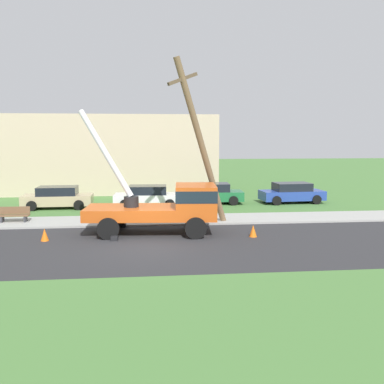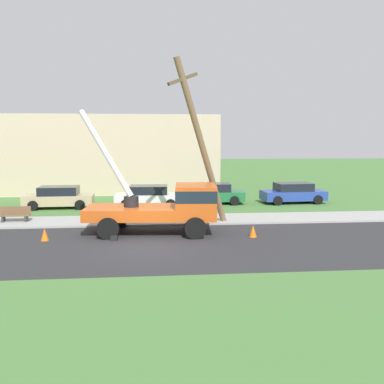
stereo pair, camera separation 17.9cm
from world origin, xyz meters
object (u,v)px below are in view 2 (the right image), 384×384
Objects in this scene: traffic_cone_behind at (45,234)px; parked_sedan_green at (212,193)px; parked_sedan_tan at (59,197)px; leaning_utility_pole at (201,142)px; traffic_cone_ahead at (253,231)px; utility_truck at (169,204)px; parked_sedan_blue at (293,193)px; park_bench at (15,215)px; parked_sedan_white at (149,196)px.

parked_sedan_green reaches higher than traffic_cone_behind.
parked_sedan_green is at bearing 5.26° from parked_sedan_tan.
leaning_utility_pole reaches higher than traffic_cone_ahead.
leaning_utility_pole is at bearing -102.46° from parked_sedan_green.
utility_truck is at bearing 163.01° from traffic_cone_ahead.
parked_sedan_blue is 18.16m from park_bench.
leaning_utility_pole is at bearing 19.08° from traffic_cone_behind.
park_bench is at bearing -153.04° from parked_sedan_green.
parked_sedan_green is (-0.48, 10.21, 0.43)m from traffic_cone_ahead.
traffic_cone_behind is 0.12× the size of parked_sedan_green.
utility_truck reaches higher than park_bench.
traffic_cone_ahead is 0.13× the size of parked_sedan_tan.
parked_sedan_blue is (9.12, 8.77, -0.70)m from utility_truck.
parked_sedan_green is (1.66, 7.49, -3.66)m from leaning_utility_pole.
traffic_cone_ahead is 11.26m from parked_sedan_blue.
park_bench is at bearing 121.44° from traffic_cone_behind.
parked_sedan_tan is 0.98× the size of parked_sedan_blue.
leaning_utility_pole is 8.50m from parked_sedan_green.
park_bench reaches higher than traffic_cone_behind.
utility_truck reaches higher than traffic_cone_behind.
utility_truck is at bearing -82.83° from parked_sedan_white.
parked_sedan_tan is at bearing 130.29° from utility_truck.
traffic_cone_ahead is at bearing -40.83° from parked_sedan_tan.
utility_truck is 1.50× the size of parked_sedan_green.
traffic_cone_behind is at bearing -160.92° from leaning_utility_pole.
leaning_utility_pole is 7.92m from parked_sedan_white.
parked_sedan_white is at bearing 97.17° from utility_truck.
parked_sedan_blue is at bearing 2.45° from parked_sedan_tan.
utility_truck reaches higher than parked_sedan_tan.
parked_sedan_white reaches higher than traffic_cone_behind.
parked_sedan_blue reaches higher than traffic_cone_ahead.
traffic_cone_behind is (-7.34, -2.54, -4.09)m from leaning_utility_pole.
parked_sedan_white reaches higher than traffic_cone_ahead.
parked_sedan_green is at bearing 77.54° from leaning_utility_pole.
leaning_utility_pole is 11.40m from parked_sedan_tan.
traffic_cone_behind is at bearing -146.44° from parked_sedan_blue.
parked_sedan_blue is (5.25, 9.95, 0.43)m from traffic_cone_ahead.
traffic_cone_ahead is at bearing -117.82° from parked_sedan_blue.
parked_sedan_green is (4.40, 1.02, 0.00)m from parked_sedan_white.
parked_sedan_blue is (10.13, 0.76, 0.00)m from parked_sedan_white.
parked_sedan_tan is (-8.59, 6.55, -3.66)m from leaning_utility_pole.
leaning_utility_pole reaches higher than parked_sedan_tan.
parked_sedan_blue is 2.81× the size of park_bench.
traffic_cone_behind is 4.88m from park_bench.
parked_sedan_blue is (15.97, 0.68, 0.00)m from parked_sedan_tan.
leaning_utility_pole is 1.91× the size of parked_sedan_white.
park_bench is at bearing -145.82° from parked_sedan_white.
utility_truck reaches higher than traffic_cone_ahead.
parked_sedan_white is at bearing 112.96° from leaning_utility_pole.
traffic_cone_behind is 10.13m from parked_sedan_white.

